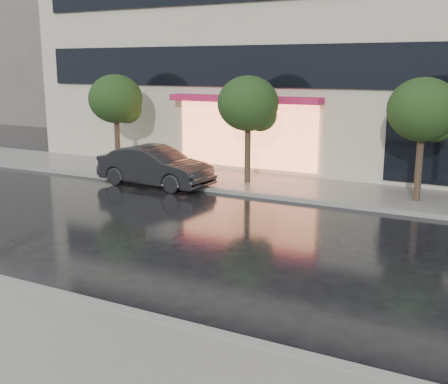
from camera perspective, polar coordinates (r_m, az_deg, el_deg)
The scene contains 10 objects.
ground at distance 10.99m, azimuth -6.64°, elevation -10.52°, with size 120.00×120.00×0.00m, color black.
sidewalk_near at distance 8.79m, azimuth -19.41°, elevation -17.05°, with size 60.00×4.50×0.12m, color slate.
sidewalk_far at distance 19.85m, azimuth 10.51°, elevation 0.11°, with size 60.00×3.50×0.12m, color slate.
curb_near at distance 10.23m, azimuth -9.92°, elevation -12.03°, with size 60.00×0.25×0.14m, color gray.
curb_far at distance 18.23m, azimuth 8.80°, elevation -0.92°, with size 60.00×0.25×0.14m, color gray.
bg_building_left at distance 48.18m, azimuth -16.85°, elevation 14.19°, with size 14.00×10.00×12.00m, color #59544F.
tree_far_west at distance 23.55m, azimuth -10.78°, elevation 9.09°, with size 2.20×2.20×3.99m.
tree_mid_west at distance 20.32m, azimuth 2.65°, elevation 8.76°, with size 2.20×2.20×3.99m.
tree_mid_east at distance 18.53m, azimuth 19.76°, elevation 7.65°, with size 2.20×2.20×3.99m.
parked_car at distance 20.62m, azimuth -7.02°, elevation 2.59°, with size 1.54×4.42×1.46m, color black.
Camera 1 is at (5.86, -8.23, 4.32)m, focal length 45.00 mm.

